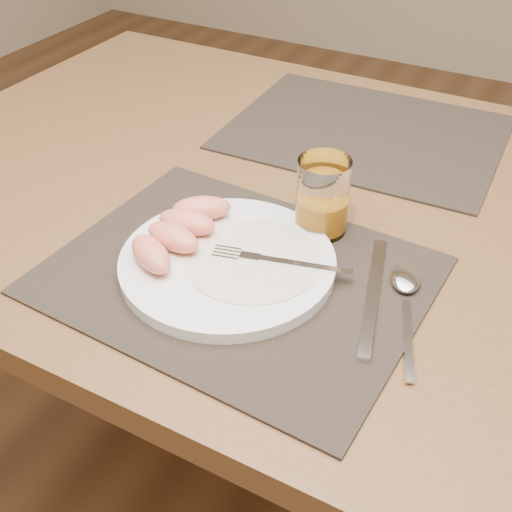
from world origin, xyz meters
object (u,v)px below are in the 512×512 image
at_px(fork, 269,260).
at_px(knife, 371,305).
at_px(plate, 228,262).
at_px(spoon, 406,286).
at_px(juice_glass, 322,200).
at_px(placemat_near, 237,275).
at_px(table, 318,242).
at_px(placemat_far, 365,132).

xyz_separation_m(fork, knife, (0.14, -0.00, -0.02)).
distance_m(plate, spoon, 0.22).
bearing_deg(juice_glass, placemat_near, -110.74).
bearing_deg(fork, plate, -160.22).
xyz_separation_m(table, knife, (0.15, -0.20, 0.09)).
relative_size(fork, spoon, 0.93).
height_order(placemat_far, knife, knife).
height_order(spoon, juice_glass, juice_glass).
relative_size(plate, knife, 1.25).
distance_m(table, placemat_far, 0.24).
xyz_separation_m(placemat_far, knife, (0.17, -0.42, 0.00)).
distance_m(placemat_near, knife, 0.17).
bearing_deg(placemat_near, placemat_far, 89.74).
bearing_deg(knife, spoon, 61.26).
bearing_deg(juice_glass, plate, -117.58).
bearing_deg(fork, juice_glass, 80.19).
xyz_separation_m(spoon, juice_glass, (-0.14, 0.07, 0.04)).
bearing_deg(plate, placemat_far, 87.55).
xyz_separation_m(plate, juice_glass, (0.07, 0.13, 0.04)).
bearing_deg(fork, knife, -0.36).
height_order(placemat_near, plate, plate).
bearing_deg(fork, placemat_near, -143.85).
distance_m(plate, fork, 0.05).
bearing_deg(placemat_far, spoon, -62.67).
bearing_deg(juice_glass, knife, -44.69).
relative_size(placemat_near, fork, 2.59).
bearing_deg(knife, placemat_near, -172.27).
xyz_separation_m(placemat_far, fork, (0.03, -0.42, 0.02)).
relative_size(table, placemat_far, 3.11).
distance_m(placemat_far, juice_glass, 0.31).
relative_size(knife, juice_glass, 2.06).
xyz_separation_m(placemat_near, placemat_far, (0.00, 0.44, 0.00)).
distance_m(table, placemat_near, 0.24).
distance_m(placemat_near, spoon, 0.21).
height_order(placemat_far, spoon, spoon).
bearing_deg(placemat_near, knife, 7.73).
height_order(placemat_near, placemat_far, same).
xyz_separation_m(table, juice_glass, (0.03, -0.08, 0.13)).
relative_size(placemat_near, placemat_far, 1.00).
bearing_deg(spoon, juice_glass, 154.54).
relative_size(plate, fork, 1.56).
distance_m(table, fork, 0.22).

